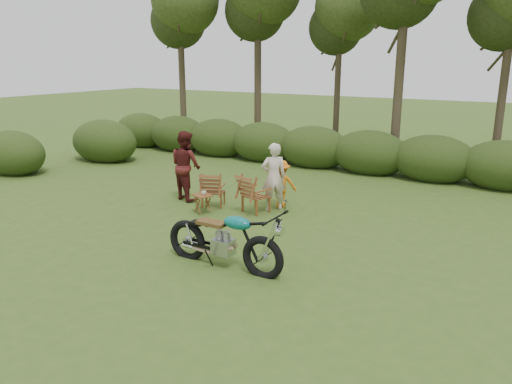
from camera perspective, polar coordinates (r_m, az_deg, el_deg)
The scene contains 10 objects.
ground at distance 9.10m, azimuth -5.58°, elevation -8.66°, with size 80.00×80.00×0.00m, color #354F1A.
tree_line at distance 17.01m, azimuth 16.02°, elevation 15.09°, with size 22.52×11.62×8.14m.
motorcycle at distance 9.17m, azimuth -3.71°, elevation -8.42°, with size 2.30×0.88×1.32m, color #0DACA0, non-canonical shape.
lawn_chair_right at distance 12.22m, azimuth 0.01°, elevation -2.29°, with size 0.65×0.65×0.94m, color brown, non-canonical shape.
lawn_chair_left at distance 12.74m, azimuth -4.86°, elevation -1.60°, with size 0.61×0.61×0.88m, color #5A2C16, non-canonical shape.
side_table at distance 12.09m, azimuth -6.10°, elevation -1.39°, with size 0.46×0.39×0.47m, color #5C2F17, non-canonical shape.
cup at distance 12.01m, azimuth -5.99°, elevation -0.09°, with size 0.12×0.12×0.10m, color beige.
adult_a at distance 12.38m, azimuth 1.99°, elevation -2.06°, with size 0.61×0.40×1.68m, color beige.
adult_b at distance 13.45m, azimuth -7.88°, elevation -0.79°, with size 0.89×0.69×1.83m, color #4D1716.
child at distance 12.65m, azimuth 2.85°, elevation -1.69°, with size 0.78×0.45×1.20m, color orange.
Camera 1 is at (4.98, -6.67, 3.66)m, focal length 35.00 mm.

